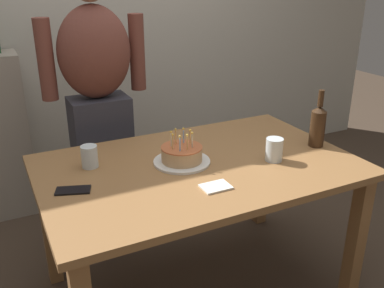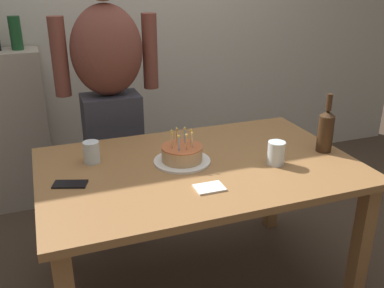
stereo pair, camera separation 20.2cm
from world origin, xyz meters
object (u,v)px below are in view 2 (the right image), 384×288
(birthday_cake, at_px, (182,155))
(wine_bottle, at_px, (326,130))
(cell_phone, at_px, (70,184))
(person_man_bearded, at_px, (111,102))
(water_glass_far, at_px, (276,153))
(water_glass_near, at_px, (92,152))
(napkin_stack, at_px, (209,188))

(birthday_cake, xyz_separation_m, wine_bottle, (0.73, -0.12, 0.08))
(cell_phone, distance_m, person_man_bearded, 0.81)
(water_glass_far, bearing_deg, water_glass_near, 158.45)
(wine_bottle, bearing_deg, person_man_bearded, 139.74)
(water_glass_far, height_order, person_man_bearded, person_man_bearded)
(person_man_bearded, bearing_deg, napkin_stack, 103.56)
(birthday_cake, relative_size, water_glass_near, 2.60)
(water_glass_near, distance_m, napkin_stack, 0.62)
(water_glass_far, distance_m, person_man_bearded, 1.06)
(wine_bottle, xyz_separation_m, cell_phone, (-1.26, 0.06, -0.11))
(water_glass_near, distance_m, person_man_bearded, 0.57)
(cell_phone, bearing_deg, water_glass_near, 78.02)
(birthday_cake, height_order, person_man_bearded, person_man_bearded)
(water_glass_near, height_order, wine_bottle, wine_bottle)
(birthday_cake, xyz_separation_m, cell_phone, (-0.53, -0.06, -0.03))
(water_glass_far, relative_size, wine_bottle, 0.37)
(water_glass_far, relative_size, cell_phone, 0.79)
(napkin_stack, bearing_deg, water_glass_far, 17.32)
(water_glass_near, xyz_separation_m, cell_phone, (-0.12, -0.21, -0.05))
(birthday_cake, distance_m, napkin_stack, 0.30)
(water_glass_near, height_order, cell_phone, water_glass_near)
(wine_bottle, xyz_separation_m, person_man_bearded, (-0.94, 0.80, 0.02))
(cell_phone, distance_m, napkin_stack, 0.60)
(birthday_cake, bearing_deg, wine_bottle, -9.14)
(birthday_cake, height_order, napkin_stack, birthday_cake)
(wine_bottle, distance_m, cell_phone, 1.27)
(napkin_stack, bearing_deg, birthday_cake, 94.21)
(wine_bottle, xyz_separation_m, napkin_stack, (-0.71, -0.18, -0.11))
(napkin_stack, bearing_deg, wine_bottle, 14.14)
(napkin_stack, bearing_deg, person_man_bearded, 103.56)
(water_glass_near, bearing_deg, napkin_stack, -46.17)
(person_man_bearded, bearing_deg, water_glass_far, 126.32)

